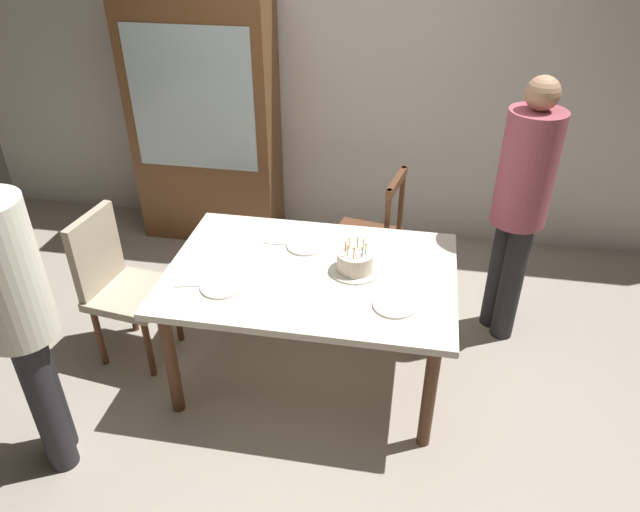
{
  "coord_description": "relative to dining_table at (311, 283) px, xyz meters",
  "views": [
    {
      "loc": [
        0.52,
        -2.63,
        2.54
      ],
      "look_at": [
        0.05,
        0.0,
        0.84
      ],
      "focal_mm": 33.14,
      "sensor_mm": 36.0,
      "label": 1
    }
  ],
  "objects": [
    {
      "name": "fork_far_side",
      "position": [
        -0.24,
        0.24,
        0.08
      ],
      "size": [
        0.18,
        0.03,
        0.01
      ],
      "primitive_type": "cube",
      "rotation": [
        0.0,
        0.0,
        0.06
      ],
      "color": "silver",
      "rests_on": "dining_table"
    },
    {
      "name": "dining_table",
      "position": [
        0.0,
        0.0,
        0.0
      ],
      "size": [
        1.58,
        1.07,
        0.74
      ],
      "color": "silver",
      "rests_on": "ground"
    },
    {
      "name": "back_wall",
      "position": [
        0.0,
        1.85,
        0.65
      ],
      "size": [
        6.4,
        0.1,
        2.6
      ],
      "primitive_type": "cube",
      "color": "beige",
      "rests_on": "ground"
    },
    {
      "name": "plate_near_celebrant",
      "position": [
        -0.43,
        -0.24,
        0.09
      ],
      "size": [
        0.22,
        0.22,
        0.01
      ],
      "primitive_type": "cylinder",
      "color": "silver",
      "rests_on": "dining_table"
    },
    {
      "name": "fork_near_celebrant",
      "position": [
        -0.59,
        -0.26,
        0.08
      ],
      "size": [
        0.18,
        0.06,
        0.01
      ],
      "primitive_type": "cube",
      "rotation": [
        0.0,
        0.0,
        0.22
      ],
      "color": "silver",
      "rests_on": "dining_table"
    },
    {
      "name": "plate_far_side",
      "position": [
        -0.08,
        0.24,
        0.09
      ],
      "size": [
        0.22,
        0.22,
        0.01
      ],
      "primitive_type": "cylinder",
      "color": "silver",
      "rests_on": "dining_table"
    },
    {
      "name": "chair_spindle_back",
      "position": [
        0.23,
        0.85,
        -0.2
      ],
      "size": [
        0.52,
        0.52,
        0.95
      ],
      "color": "#56331E",
      "rests_on": "ground"
    },
    {
      "name": "plate_near_guest",
      "position": [
        0.47,
        -0.24,
        0.09
      ],
      "size": [
        0.22,
        0.22,
        0.01
      ],
      "primitive_type": "cylinder",
      "color": "silver",
      "rests_on": "dining_table"
    },
    {
      "name": "birthday_cake",
      "position": [
        0.24,
        0.04,
        0.14
      ],
      "size": [
        0.28,
        0.28,
        0.18
      ],
      "color": "silver",
      "rests_on": "dining_table"
    },
    {
      "name": "person_guest",
      "position": [
        1.14,
        0.62,
        0.31
      ],
      "size": [
        0.32,
        0.32,
        1.69
      ],
      "color": "#262328",
      "rests_on": "ground"
    },
    {
      "name": "ground",
      "position": [
        0.0,
        0.0,
        -0.65
      ],
      "size": [
        6.4,
        6.4,
        0.0
      ],
      "primitive_type": "plane",
      "color": "#9E9384"
    },
    {
      "name": "person_celebrant",
      "position": [
        -1.16,
        -0.84,
        0.3
      ],
      "size": [
        0.32,
        0.32,
        1.67
      ],
      "color": "#262328",
      "rests_on": "ground"
    },
    {
      "name": "chair_upholstered",
      "position": [
        -1.18,
        -0.0,
        -0.12
      ],
      "size": [
        0.5,
        0.49,
        0.95
      ],
      "color": "tan",
      "rests_on": "ground"
    },
    {
      "name": "china_cabinet",
      "position": [
        -1.13,
        1.56,
        0.3
      ],
      "size": [
        1.1,
        0.45,
        1.9
      ],
      "color": "brown",
      "rests_on": "ground"
    }
  ]
}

